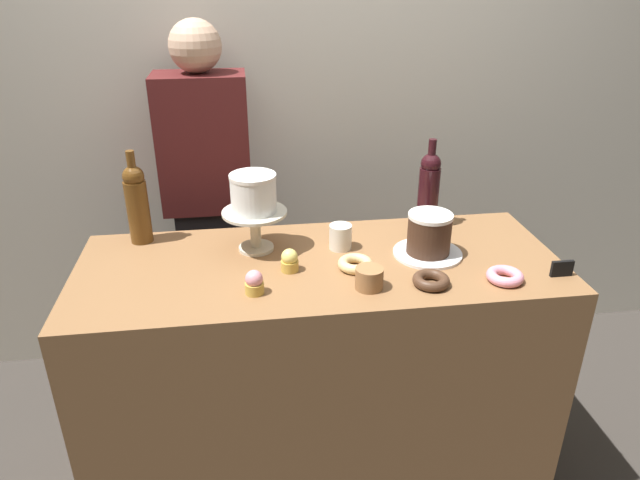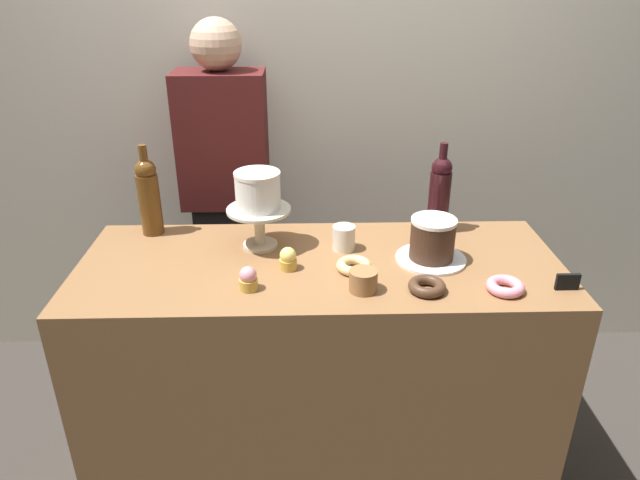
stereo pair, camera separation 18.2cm
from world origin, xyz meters
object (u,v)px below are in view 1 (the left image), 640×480
object	(u,v)px
cupcake_strawberry	(254,283)
donut_pink	(505,276)
donut_glazed	(355,264)
cookie_stack	(369,278)
chocolate_round_cake	(429,233)
wine_bottle_amber	(137,202)
donut_chocolate	(431,280)
coffee_cup_ceramic	(340,237)
wine_bottle_dark_red	(429,188)
price_sign_chalkboard	(562,269)
white_layer_cake	(253,193)
cupcake_lemon	(290,261)
barista_figure	(210,209)
cake_stand_pedestal	(255,224)

from	to	relation	value
cupcake_strawberry	donut_pink	size ratio (longest dim) A/B	0.66
donut_glazed	cookie_stack	distance (m)	0.13
chocolate_round_cake	wine_bottle_amber	bearing A→B (deg)	165.96
donut_chocolate	donut_glazed	bearing A→B (deg)	146.69
donut_pink	coffee_cup_ceramic	world-z (taller)	coffee_cup_ceramic
chocolate_round_cake	wine_bottle_dark_red	xyz separation A→B (m)	(0.07, 0.24, 0.07)
chocolate_round_cake	price_sign_chalkboard	bearing A→B (deg)	-28.45
wine_bottle_dark_red	donut_chocolate	xyz separation A→B (m)	(-0.12, -0.43, -0.13)
white_layer_cake	cupcake_strawberry	world-z (taller)	white_layer_cake
cupcake_lemon	donut_glazed	bearing A→B (deg)	-3.95
coffee_cup_ceramic	barista_figure	distance (m)	0.74
chocolate_round_cake	cookie_stack	bearing A→B (deg)	-142.06
cake_stand_pedestal	wine_bottle_amber	xyz separation A→B (m)	(-0.39, 0.12, 0.05)
donut_glazed	donut_pink	xyz separation A→B (m)	(0.44, -0.14, 0.00)
cupcake_strawberry	coffee_cup_ceramic	distance (m)	0.40
wine_bottle_dark_red	cupcake_lemon	world-z (taller)	wine_bottle_dark_red
wine_bottle_amber	cupcake_strawberry	size ratio (longest dim) A/B	4.38
wine_bottle_dark_red	cookie_stack	bearing A→B (deg)	-126.04
white_layer_cake	donut_pink	size ratio (longest dim) A/B	1.35
wine_bottle_amber	barista_figure	distance (m)	0.51
cake_stand_pedestal	price_sign_chalkboard	xyz separation A→B (m)	(0.93, -0.32, -0.07)
cake_stand_pedestal	white_layer_cake	size ratio (longest dim) A/B	1.42
cookie_stack	cupcake_lemon	bearing A→B (deg)	148.06
cupcake_lemon	price_sign_chalkboard	size ratio (longest dim) A/B	1.06
donut_pink	barista_figure	distance (m)	1.26
white_layer_cake	donut_glazed	xyz separation A→B (m)	(0.31, -0.18, -0.19)
cake_stand_pedestal	coffee_cup_ceramic	world-z (taller)	cake_stand_pedestal
white_layer_cake	cupcake_lemon	distance (m)	0.26
cupcake_strawberry	cookie_stack	bearing A→B (deg)	-2.72
wine_bottle_dark_red	cupcake_strawberry	world-z (taller)	wine_bottle_dark_red
white_layer_cake	barista_figure	distance (m)	0.63
cake_stand_pedestal	white_layer_cake	bearing A→B (deg)	0.00
cupcake_lemon	donut_chocolate	bearing A→B (deg)	-19.87
chocolate_round_cake	donut_glazed	world-z (taller)	chocolate_round_cake
chocolate_round_cake	donut_chocolate	xyz separation A→B (m)	(-0.05, -0.20, -0.06)
wine_bottle_dark_red	cupcake_strawberry	size ratio (longest dim) A/B	4.38
donut_glazed	donut_pink	size ratio (longest dim) A/B	1.00
chocolate_round_cake	wine_bottle_amber	size ratio (longest dim) A/B	0.45
barista_figure	donut_pink	bearing A→B (deg)	-43.05
donut_pink	donut_chocolate	world-z (taller)	same
white_layer_cake	donut_chocolate	size ratio (longest dim) A/B	1.35
wine_bottle_dark_red	barista_figure	bearing A→B (deg)	152.40
coffee_cup_ceramic	barista_figure	world-z (taller)	barista_figure
donut_glazed	cupcake_lemon	bearing A→B (deg)	176.05
cupcake_strawberry	price_sign_chalkboard	xyz separation A→B (m)	(0.94, -0.03, -0.01)
cupcake_strawberry	coffee_cup_ceramic	size ratio (longest dim) A/B	0.87
wine_bottle_amber	donut_glazed	size ratio (longest dim) A/B	2.91
cake_stand_pedestal	donut_glazed	size ratio (longest dim) A/B	1.92
wine_bottle_dark_red	price_sign_chalkboard	world-z (taller)	wine_bottle_dark_red
white_layer_cake	cookie_stack	xyz separation A→B (m)	(0.32, -0.30, -0.17)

